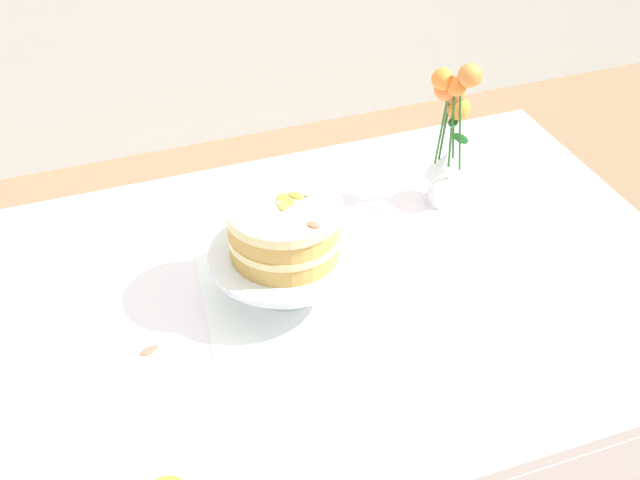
% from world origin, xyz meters
% --- Properties ---
extents(dining_table, '(1.40, 1.00, 0.74)m').
position_xyz_m(dining_table, '(0.00, -0.02, 0.65)').
color(dining_table, white).
rests_on(dining_table, ground).
extents(linen_napkin, '(0.36, 0.36, 0.00)m').
position_xyz_m(linen_napkin, '(-0.11, 0.01, 0.74)').
color(linen_napkin, white).
rests_on(linen_napkin, dining_table).
extents(cake_stand, '(0.29, 0.29, 0.10)m').
position_xyz_m(cake_stand, '(-0.11, 0.01, 0.82)').
color(cake_stand, silver).
rests_on(cake_stand, linen_napkin).
extents(layer_cake, '(0.21, 0.21, 0.11)m').
position_xyz_m(layer_cake, '(-0.11, 0.01, 0.89)').
color(layer_cake, tan).
rests_on(layer_cake, cake_stand).
extents(flower_vase, '(0.10, 0.11, 0.35)m').
position_xyz_m(flower_vase, '(0.32, 0.19, 0.89)').
color(flower_vase, silver).
rests_on(flower_vase, dining_table).
extents(loose_petal_0, '(0.04, 0.03, 0.00)m').
position_xyz_m(loose_petal_0, '(-0.39, -0.05, 0.74)').
color(loose_petal_0, '#E56B51').
rests_on(loose_petal_0, dining_table).
extents(loose_petal_1, '(0.04, 0.03, 0.00)m').
position_xyz_m(loose_petal_1, '(-0.05, 0.22, 0.74)').
color(loose_petal_1, orange).
rests_on(loose_petal_1, dining_table).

